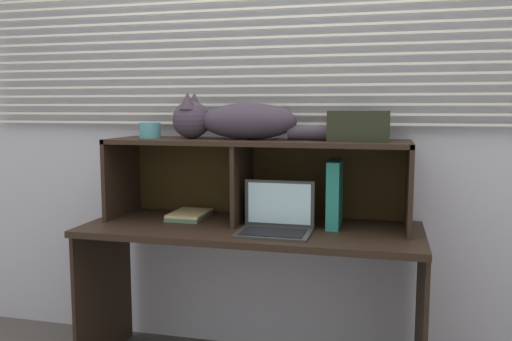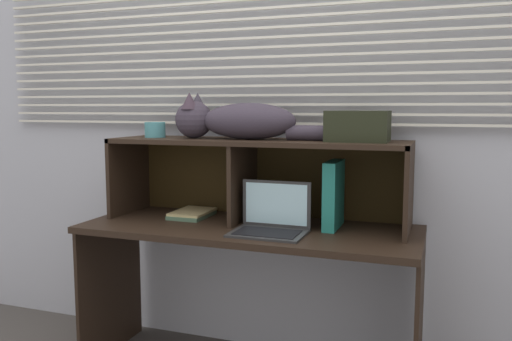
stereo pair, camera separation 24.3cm
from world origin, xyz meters
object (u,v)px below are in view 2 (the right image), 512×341
at_px(laptop, 271,222).
at_px(storage_box, 358,126).
at_px(small_basket, 155,130).
at_px(binder_upright, 334,195).
at_px(cat, 235,120).
at_px(book_stack, 192,214).

height_order(laptop, storage_box, storage_box).
xyz_separation_m(laptop, storage_box, (0.34, 0.18, 0.42)).
height_order(small_basket, storage_box, storage_box).
bearing_deg(binder_upright, storage_box, 0.00).
bearing_deg(cat, storage_box, -0.00).
bearing_deg(binder_upright, laptop, -142.58).
bearing_deg(storage_box, book_stack, 179.82).
bearing_deg(laptop, storage_box, 28.19).
distance_m(small_basket, storage_box, 1.01).
xyz_separation_m(cat, binder_upright, (0.48, -0.00, -0.33)).
relative_size(laptop, binder_upright, 1.04).
height_order(cat, binder_upright, cat).
relative_size(binder_upright, storage_box, 1.13).
xyz_separation_m(book_stack, storage_box, (0.81, -0.00, 0.45)).
xyz_separation_m(cat, storage_box, (0.58, -0.00, -0.02)).
height_order(cat, book_stack, cat).
distance_m(cat, binder_upright, 0.58).
bearing_deg(book_stack, cat, -0.61).
bearing_deg(book_stack, small_basket, -179.28).
relative_size(binder_upright, book_stack, 1.26).
bearing_deg(laptop, binder_upright, 37.42).
bearing_deg(book_stack, binder_upright, -0.20).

